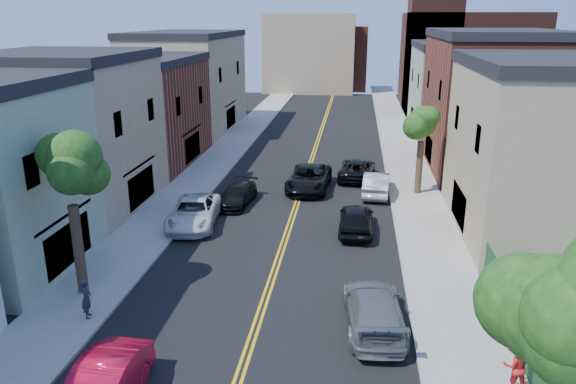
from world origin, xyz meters
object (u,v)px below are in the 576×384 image
(black_car_right, at_px, (356,219))
(dark_car_right_far, at_px, (357,169))
(grey_car_left, at_px, (198,209))
(black_car_left, at_px, (237,195))
(pedestrian_right, at_px, (516,366))
(grey_car_right, at_px, (374,309))
(silver_car_right, at_px, (376,183))
(pedestrian_left, at_px, (86,298))
(black_suv_lane, at_px, (309,178))
(white_pickup, at_px, (194,212))

(black_car_right, distance_m, dark_car_right_far, 10.63)
(grey_car_left, height_order, black_car_right, black_car_right)
(black_car_left, height_order, pedestrian_right, pedestrian_right)
(dark_car_right_far, xyz_separation_m, pedestrian_right, (5.09, -23.82, 0.26))
(grey_car_left, bearing_deg, grey_car_right, -44.17)
(silver_car_right, height_order, pedestrian_left, pedestrian_left)
(grey_car_right, xyz_separation_m, black_suv_lane, (-4.02, 17.33, 0.03))
(black_car_left, relative_size, pedestrian_right, 2.63)
(black_car_left, bearing_deg, grey_car_left, -113.16)
(grey_car_left, bearing_deg, black_car_right, -2.05)
(silver_car_right, height_order, black_suv_lane, black_suv_lane)
(dark_car_right_far, xyz_separation_m, pedestrian_left, (-10.50, -21.35, 0.24))
(black_car_right, relative_size, dark_car_right_far, 0.88)
(grey_car_left, relative_size, silver_car_right, 0.89)
(pedestrian_right, bearing_deg, white_pickup, -43.70)
(silver_car_right, distance_m, pedestrian_right, 20.46)
(white_pickup, relative_size, black_car_right, 1.21)
(white_pickup, xyz_separation_m, grey_car_right, (10.02, -9.72, 0.01))
(white_pickup, distance_m, grey_car_left, 0.77)
(silver_car_right, height_order, pedestrian_right, pedestrian_right)
(black_car_right, bearing_deg, white_pickup, 1.35)
(grey_car_left, height_order, pedestrian_left, pedestrian_left)
(pedestrian_right, bearing_deg, black_suv_lane, -69.32)
(silver_car_right, xyz_separation_m, pedestrian_right, (3.77, -20.11, 0.21))
(black_suv_lane, bearing_deg, dark_car_right_far, 46.49)
(grey_car_right, distance_m, black_car_right, 9.84)
(black_car_right, height_order, silver_car_right, black_car_right)
(dark_car_right_far, bearing_deg, black_car_right, 94.28)
(black_suv_lane, relative_size, pedestrian_right, 3.48)
(grey_car_left, xyz_separation_m, silver_car_right, (10.62, 6.24, 0.06))
(dark_car_right_far, bearing_deg, black_car_left, 46.45)
(grey_car_right, bearing_deg, black_car_right, -90.22)
(grey_car_right, xyz_separation_m, dark_car_right_far, (-0.72, 20.44, -0.05))
(white_pickup, relative_size, silver_car_right, 1.17)
(white_pickup, bearing_deg, dark_car_right_far, 43.05)
(black_car_left, bearing_deg, grey_car_right, -52.59)
(grey_car_left, relative_size, black_suv_lane, 0.73)
(grey_car_left, xyz_separation_m, pedestrian_left, (-1.20, -11.40, 0.25))
(grey_car_left, distance_m, black_suv_lane, 9.10)
(black_car_left, height_order, dark_car_right_far, dark_car_right_far)
(grey_car_right, relative_size, black_car_right, 1.16)
(black_car_right, bearing_deg, grey_car_left, -3.38)
(dark_car_right_far, bearing_deg, silver_car_right, 113.90)
(dark_car_right_far, relative_size, pedestrian_right, 3.13)
(black_suv_lane, height_order, pedestrian_left, pedestrian_left)
(black_car_left, xyz_separation_m, black_suv_lane, (4.30, 3.77, 0.17))
(black_suv_lane, xyz_separation_m, pedestrian_left, (-7.20, -18.24, 0.16))
(grey_car_right, height_order, pedestrian_right, pedestrian_right)
(white_pickup, distance_m, black_car_right, 9.30)
(white_pickup, distance_m, black_car_left, 4.19)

